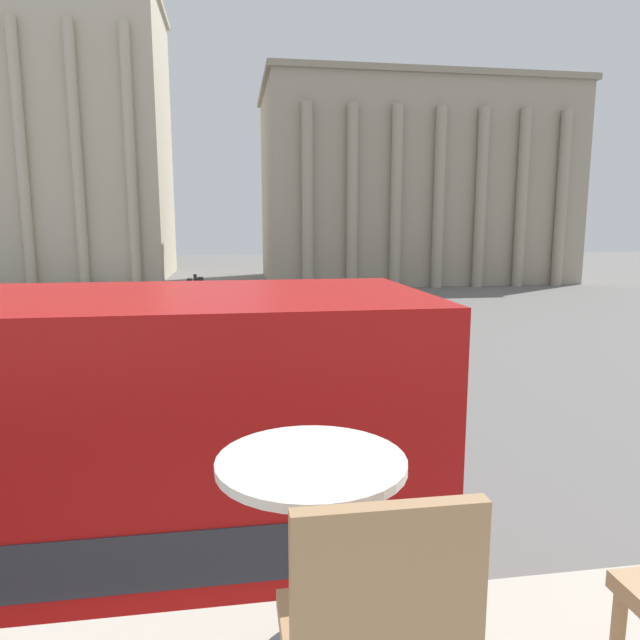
{
  "coord_description": "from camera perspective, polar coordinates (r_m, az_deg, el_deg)",
  "views": [
    {
      "loc": [
        0.79,
        -2.02,
        5.03
      ],
      "look_at": [
        3.56,
        15.77,
        2.05
      ],
      "focal_mm": 32.0,
      "sensor_mm": 36.0,
      "label": 1
    }
  ],
  "objects": [
    {
      "name": "traffic_light_near",
      "position": [
        12.87,
        -12.37,
        -1.94
      ],
      "size": [
        0.42,
        0.24,
        3.91
      ],
      "color": "black",
      "rests_on": "ground_plane"
    },
    {
      "name": "car_white",
      "position": [
        25.74,
        1.44,
        -0.28
      ],
      "size": [
        4.2,
        1.93,
        1.35
      ],
      "rotation": [
        0.0,
        0.0,
        5.87
      ],
      "color": "black",
      "rests_on": "ground_plane"
    },
    {
      "name": "car_maroon",
      "position": [
        28.07,
        0.4,
        0.53
      ],
      "size": [
        4.2,
        1.93,
        1.35
      ],
      "rotation": [
        0.0,
        0.0,
        5.35
      ],
      "color": "black",
      "rests_on": "ground_plane"
    },
    {
      "name": "cafe_dining_table",
      "position": [
        1.92,
        -0.86,
        -19.06
      ],
      "size": [
        0.6,
        0.6,
        0.73
      ],
      "color": "#2D2D30",
      "rests_on": "cafe_floor_slab"
    },
    {
      "name": "pedestrian_olive",
      "position": [
        35.02,
        -2.25,
        2.81
      ],
      "size": [
        0.32,
        0.32,
        1.75
      ],
      "rotation": [
        0.0,
        0.0,
        2.71
      ],
      "color": "#282B33",
      "rests_on": "ground_plane"
    },
    {
      "name": "plaza_building_left",
      "position": [
        63.02,
        -25.68,
        15.89
      ],
      "size": [
        22.72,
        15.03,
        26.28
      ],
      "color": "beige",
      "rests_on": "ground_plane"
    },
    {
      "name": "traffic_light_mid",
      "position": [
        20.56,
        -12.06,
        1.32
      ],
      "size": [
        0.42,
        0.24,
        3.36
      ],
      "color": "black",
      "rests_on": "ground_plane"
    },
    {
      "name": "pedestrian_black",
      "position": [
        32.5,
        -20.52,
        1.55
      ],
      "size": [
        0.32,
        0.32,
        1.62
      ],
      "rotation": [
        0.0,
        0.0,
        6.15
      ],
      "color": "#282B33",
      "rests_on": "ground_plane"
    },
    {
      "name": "pedestrian_grey",
      "position": [
        25.79,
        -3.47,
        0.2
      ],
      "size": [
        0.32,
        0.32,
        1.59
      ],
      "rotation": [
        0.0,
        0.0,
        3.32
      ],
      "color": "#282B33",
      "rests_on": "ground_plane"
    },
    {
      "name": "plaza_building_right",
      "position": [
        55.59,
        8.9,
        13.07
      ],
      "size": [
        27.4,
        16.48,
        17.38
      ],
      "color": "#A39984",
      "rests_on": "ground_plane"
    }
  ]
}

